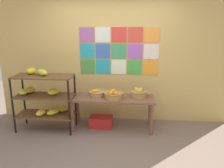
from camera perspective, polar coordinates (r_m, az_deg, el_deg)
The scene contains 8 objects.
ground at distance 3.58m, azimuth -2.48°, elevation -18.44°, with size 9.02×9.02×0.00m, color #776357.
back_wall_with_art at distance 4.55m, azimuth -0.02°, elevation 8.64°, with size 4.84×0.07×2.95m.
banana_shelf_unit at distance 4.39m, azimuth -17.21°, elevation -2.87°, with size 1.10×0.52×1.19m.
display_table at distance 4.24m, azimuth 0.09°, elevation -4.49°, with size 1.59×0.55×0.64m.
fruit_basket_right at distance 4.11m, azimuth 0.40°, elevation -2.82°, with size 0.36×0.36×0.18m.
fruit_basket_centre at distance 4.30m, azimuth -3.92°, elevation -2.28°, with size 0.33×0.33×0.14m.
fruit_basket_back_left at distance 4.23m, azimuth 6.94°, elevation -2.27°, with size 0.33×0.33×0.19m.
produce_crate_under_table at distance 4.48m, azimuth -2.85°, elevation -9.70°, with size 0.44×0.28×0.21m, color red.
Camera 1 is at (0.42, -2.96, 1.96)m, focal length 35.41 mm.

